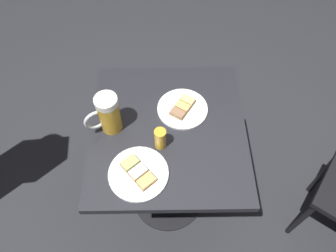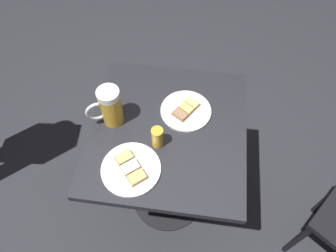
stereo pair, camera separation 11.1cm
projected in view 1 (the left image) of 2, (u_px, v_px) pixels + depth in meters
ground_plane at (168, 196)px, 1.99m from camera, size 6.00×6.00×0.00m
cafe_table at (168, 150)px, 1.51m from camera, size 0.71×0.66×0.78m
plate_near at (182, 108)px, 1.40m from camera, size 0.22×0.22×0.03m
plate_far at (138, 173)px, 1.22m from camera, size 0.24×0.24×0.03m
beer_mug at (108, 114)px, 1.28m from camera, size 0.10×0.15×0.19m
beer_glass_small at (160, 139)px, 1.26m from camera, size 0.05×0.05×0.10m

